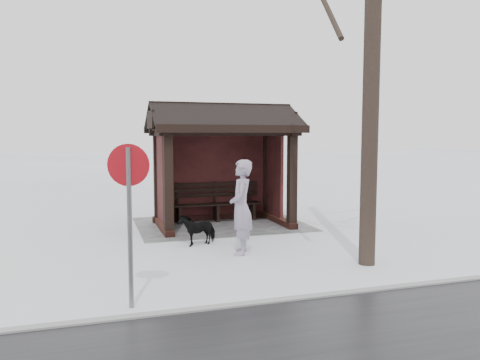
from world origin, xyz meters
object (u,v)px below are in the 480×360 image
object	(u,v)px
bus_shelter	(221,140)
road_sign	(129,189)
dog	(197,229)
pedestrian	(241,207)

from	to	relation	value
bus_shelter	road_sign	size ratio (longest dim) A/B	1.66
dog	road_sign	size ratio (longest dim) A/B	0.35
bus_shelter	dog	size ratio (longest dim) A/B	4.69
bus_shelter	pedestrian	xyz separation A→B (m)	(0.40, 2.98, -1.25)
bus_shelter	pedestrian	world-z (taller)	bus_shelter
bus_shelter	pedestrian	bearing A→B (deg)	82.33
pedestrian	dog	distance (m)	1.34
bus_shelter	dog	distance (m)	2.89
pedestrian	dog	world-z (taller)	pedestrian
dog	road_sign	bearing A→B (deg)	-45.48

